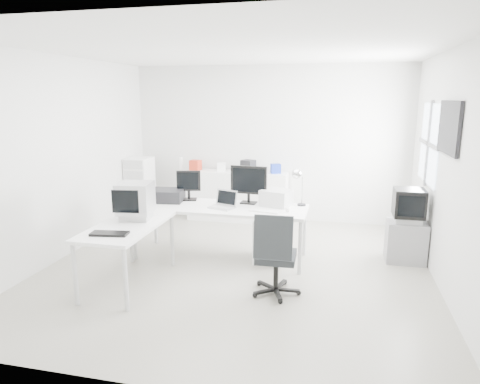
% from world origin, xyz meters
% --- Properties ---
extents(floor, '(5.00, 5.00, 0.01)m').
position_xyz_m(floor, '(0.00, 0.00, 0.00)').
color(floor, '#B8B4A6').
rests_on(floor, ground).
extents(ceiling, '(5.00, 5.00, 0.01)m').
position_xyz_m(ceiling, '(0.00, 0.00, 2.80)').
color(ceiling, white).
rests_on(ceiling, back_wall).
extents(back_wall, '(5.00, 0.02, 2.80)m').
position_xyz_m(back_wall, '(0.00, 2.50, 1.40)').
color(back_wall, silver).
rests_on(back_wall, floor).
extents(left_wall, '(0.02, 5.00, 2.80)m').
position_xyz_m(left_wall, '(-2.50, 0.00, 1.40)').
color(left_wall, silver).
rests_on(left_wall, floor).
extents(right_wall, '(0.02, 5.00, 2.80)m').
position_xyz_m(right_wall, '(2.50, 0.00, 1.40)').
color(right_wall, silver).
rests_on(right_wall, floor).
extents(window, '(0.02, 1.20, 1.10)m').
position_xyz_m(window, '(2.48, 1.20, 1.60)').
color(window, white).
rests_on(window, right_wall).
extents(wall_picture, '(0.04, 0.90, 0.60)m').
position_xyz_m(wall_picture, '(2.47, 0.10, 1.90)').
color(wall_picture, black).
rests_on(wall_picture, right_wall).
extents(main_desk, '(2.40, 0.80, 0.75)m').
position_xyz_m(main_desk, '(-0.32, 0.35, 0.38)').
color(main_desk, white).
rests_on(main_desk, floor).
extents(side_desk, '(0.70, 1.40, 0.75)m').
position_xyz_m(side_desk, '(-1.17, -0.75, 0.38)').
color(side_desk, white).
rests_on(side_desk, floor).
extents(drawer_pedestal, '(0.40, 0.50, 0.60)m').
position_xyz_m(drawer_pedestal, '(0.38, 0.40, 0.30)').
color(drawer_pedestal, white).
rests_on(drawer_pedestal, floor).
extents(inkjet_printer, '(0.54, 0.45, 0.18)m').
position_xyz_m(inkjet_printer, '(-1.17, 0.45, 0.84)').
color(inkjet_printer, black).
rests_on(inkjet_printer, main_desk).
extents(lcd_monitor_small, '(0.39, 0.28, 0.44)m').
position_xyz_m(lcd_monitor_small, '(-0.87, 0.60, 0.97)').
color(lcd_monitor_small, black).
rests_on(lcd_monitor_small, main_desk).
extents(lcd_monitor_large, '(0.54, 0.25, 0.55)m').
position_xyz_m(lcd_monitor_large, '(0.03, 0.60, 1.02)').
color(lcd_monitor_large, black).
rests_on(lcd_monitor_large, main_desk).
extents(laptop, '(0.44, 0.45, 0.23)m').
position_xyz_m(laptop, '(-0.27, 0.25, 0.87)').
color(laptop, '#B7B7BA').
rests_on(laptop, main_desk).
extents(white_keyboard, '(0.43, 0.20, 0.02)m').
position_xyz_m(white_keyboard, '(0.33, 0.20, 0.76)').
color(white_keyboard, white).
rests_on(white_keyboard, main_desk).
extents(white_mouse, '(0.07, 0.07, 0.07)m').
position_xyz_m(white_mouse, '(0.63, 0.25, 0.78)').
color(white_mouse, white).
rests_on(white_mouse, main_desk).
extents(laser_printer, '(0.46, 0.42, 0.22)m').
position_xyz_m(laser_printer, '(0.43, 0.57, 0.86)').
color(laser_printer, '#B7B7B7').
rests_on(laser_printer, main_desk).
extents(desk_lamp, '(0.15, 0.15, 0.43)m').
position_xyz_m(desk_lamp, '(0.78, 0.65, 0.97)').
color(desk_lamp, silver).
rests_on(desk_lamp, main_desk).
extents(crt_monitor, '(0.44, 0.44, 0.45)m').
position_xyz_m(crt_monitor, '(-1.17, -0.50, 0.97)').
color(crt_monitor, '#B7B7BA').
rests_on(crt_monitor, side_desk).
extents(black_keyboard, '(0.43, 0.22, 0.03)m').
position_xyz_m(black_keyboard, '(-1.17, -1.15, 0.76)').
color(black_keyboard, black).
rests_on(black_keyboard, side_desk).
extents(office_chair, '(0.59, 0.59, 1.00)m').
position_xyz_m(office_chair, '(0.62, -0.62, 0.50)').
color(office_chair, '#232627').
rests_on(office_chair, floor).
extents(tv_cabinet, '(0.52, 0.42, 0.57)m').
position_xyz_m(tv_cabinet, '(2.22, 0.78, 0.28)').
color(tv_cabinet, gray).
rests_on(tv_cabinet, floor).
extents(crt_tv, '(0.50, 0.48, 0.45)m').
position_xyz_m(crt_tv, '(2.22, 0.78, 0.79)').
color(crt_tv, black).
rests_on(crt_tv, tv_cabinet).
extents(sideboard, '(1.82, 0.46, 0.91)m').
position_xyz_m(sideboard, '(-0.52, 2.24, 0.46)').
color(sideboard, white).
rests_on(sideboard, floor).
extents(clutter_box_a, '(0.21, 0.20, 0.18)m').
position_xyz_m(clutter_box_a, '(-1.32, 2.24, 1.00)').
color(clutter_box_a, red).
rests_on(clutter_box_a, sideboard).
extents(clutter_box_b, '(0.18, 0.16, 0.15)m').
position_xyz_m(clutter_box_b, '(-0.82, 2.24, 0.99)').
color(clutter_box_b, white).
rests_on(clutter_box_b, sideboard).
extents(clutter_box_c, '(0.28, 0.27, 0.22)m').
position_xyz_m(clutter_box_c, '(-0.32, 2.24, 1.02)').
color(clutter_box_c, black).
rests_on(clutter_box_c, sideboard).
extents(clutter_box_d, '(0.21, 0.20, 0.17)m').
position_xyz_m(clutter_box_d, '(0.18, 2.24, 0.99)').
color(clutter_box_d, '#172FA2').
rests_on(clutter_box_d, sideboard).
extents(clutter_bottle, '(0.07, 0.07, 0.22)m').
position_xyz_m(clutter_bottle, '(-1.62, 2.28, 1.02)').
color(clutter_bottle, white).
rests_on(clutter_bottle, sideboard).
extents(filing_cabinet, '(0.41, 0.48, 1.16)m').
position_xyz_m(filing_cabinet, '(-2.28, 1.88, 0.58)').
color(filing_cabinet, white).
rests_on(filing_cabinet, floor).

